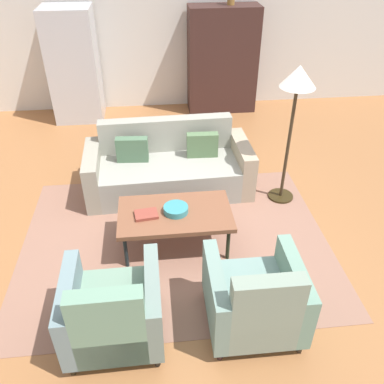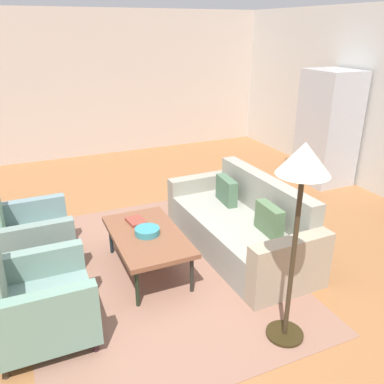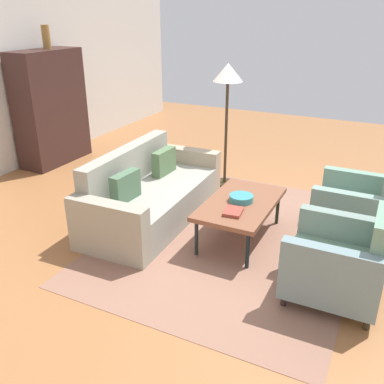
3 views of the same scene
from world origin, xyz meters
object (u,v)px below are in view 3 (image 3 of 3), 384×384
(armchair_right, at_px, (359,210))
(couch, at_px, (148,196))
(cabinet, at_px, (50,108))
(book_stack, at_px, (233,212))
(coffee_table, at_px, (241,205))
(armchair_left, at_px, (342,264))
(fruit_bowl, at_px, (241,198))
(vase_tall, at_px, (46,37))
(floor_lamp, at_px, (228,84))

(armchair_right, bearing_deg, couch, 104.76)
(couch, xyz_separation_m, cabinet, (1.12, 2.51, 0.61))
(couch, xyz_separation_m, book_stack, (-0.30, -1.22, 0.18))
(coffee_table, relative_size, book_stack, 4.68)
(armchair_left, xyz_separation_m, cabinet, (1.72, 4.86, 0.56))
(armchair_right, distance_m, fruit_bowl, 1.31)
(coffee_table, height_order, armchair_right, armchair_right)
(coffee_table, distance_m, vase_tall, 4.19)
(fruit_bowl, bearing_deg, cabinet, 73.33)
(armchair_right, bearing_deg, book_stack, 128.78)
(couch, bearing_deg, fruit_bowl, 88.94)
(fruit_bowl, bearing_deg, coffee_table, 180.00)
(couch, height_order, cabinet, cabinet)
(couch, distance_m, floor_lamp, 1.88)
(fruit_bowl, bearing_deg, couch, 90.65)
(book_stack, xyz_separation_m, floor_lamp, (1.72, 0.79, 0.97))
(fruit_bowl, bearing_deg, book_stack, -174.62)
(coffee_table, height_order, fruit_bowl, fruit_bowl)
(couch, bearing_deg, coffee_table, 88.42)
(armchair_right, distance_m, cabinet, 4.92)
(couch, height_order, floor_lamp, floor_lamp)
(couch, relative_size, armchair_right, 2.42)
(book_stack, distance_m, vase_tall, 4.29)
(armchair_right, bearing_deg, floor_lamp, 67.29)
(armchair_left, xyz_separation_m, vase_tall, (1.82, 4.86, 1.63))
(coffee_table, bearing_deg, cabinet, 73.17)
(coffee_table, height_order, cabinet, cabinet)
(armchair_left, bearing_deg, book_stack, 74.91)
(vase_tall, bearing_deg, cabinet, 177.29)
(vase_tall, distance_m, floor_lamp, 2.98)
(coffee_table, distance_m, armchair_left, 1.31)
(fruit_bowl, xyz_separation_m, vase_tall, (1.21, 3.69, 1.49))
(fruit_bowl, height_order, vase_tall, vase_tall)
(armchair_left, height_order, fruit_bowl, armchair_left)
(coffee_table, bearing_deg, armchair_left, -117.21)
(armchair_left, distance_m, floor_lamp, 3.00)
(armchair_left, relative_size, cabinet, 0.49)
(vase_tall, bearing_deg, fruit_bowl, -108.10)
(fruit_bowl, height_order, book_stack, fruit_bowl)
(armchair_left, distance_m, vase_tall, 5.44)
(coffee_table, relative_size, cabinet, 0.67)
(coffee_table, xyz_separation_m, book_stack, (-0.30, -0.03, 0.05))
(coffee_table, distance_m, book_stack, 0.31)
(armchair_left, bearing_deg, couch, 75.39)
(armchair_left, bearing_deg, coffee_table, 62.42)
(couch, xyz_separation_m, floor_lamp, (1.43, -0.42, 1.16))
(armchair_right, xyz_separation_m, cabinet, (0.52, 4.86, 0.56))
(book_stack, bearing_deg, couch, 76.21)
(cabinet, height_order, vase_tall, vase_tall)
(coffee_table, bearing_deg, armchair_right, -62.80)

